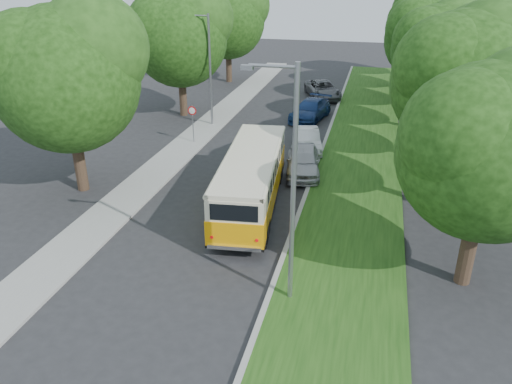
% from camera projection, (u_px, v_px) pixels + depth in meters
% --- Properties ---
extents(ground, '(120.00, 120.00, 0.00)m').
position_uv_depth(ground, '(196.00, 247.00, 20.21)').
color(ground, '#262628').
rests_on(ground, ground).
extents(curb, '(0.20, 70.00, 0.15)m').
position_uv_depth(curb, '(303.00, 202.00, 23.81)').
color(curb, gray).
rests_on(curb, ground).
extents(grass_verge, '(4.50, 70.00, 0.13)m').
position_uv_depth(grass_verge, '(353.00, 208.00, 23.31)').
color(grass_verge, '#1C4311').
rests_on(grass_verge, ground).
extents(sidewalk, '(2.20, 70.00, 0.12)m').
position_uv_depth(sidewalk, '(141.00, 185.00, 25.63)').
color(sidewalk, gray).
rests_on(sidewalk, ground).
extents(treeline, '(24.27, 41.91, 9.46)m').
position_uv_depth(treeline, '(330.00, 38.00, 32.92)').
color(treeline, '#332319').
rests_on(treeline, ground).
extents(lamppost_near, '(1.71, 0.16, 8.00)m').
position_uv_depth(lamppost_near, '(291.00, 182.00, 15.27)').
color(lamppost_near, gray).
rests_on(lamppost_near, ground).
extents(lamppost_far, '(1.71, 0.16, 7.50)m').
position_uv_depth(lamppost_far, '(209.00, 66.00, 33.61)').
color(lamppost_far, gray).
rests_on(lamppost_far, ground).
extents(warning_sign, '(0.56, 0.10, 2.50)m').
position_uv_depth(warning_sign, '(192.00, 117.00, 31.02)').
color(warning_sign, gray).
rests_on(warning_sign, ground).
extents(vintage_bus, '(3.32, 9.41, 2.74)m').
position_uv_depth(vintage_bus, '(251.00, 182.00, 22.81)').
color(vintage_bus, '#FFA608').
rests_on(vintage_bus, ground).
extents(car_silver, '(2.40, 4.59, 1.49)m').
position_uv_depth(car_silver, '(303.00, 161.00, 26.93)').
color(car_silver, '#B2B3B7').
rests_on(car_silver, ground).
extents(car_white, '(2.36, 4.20, 1.31)m').
position_uv_depth(car_white, '(307.00, 140.00, 30.41)').
color(car_white, silver).
rests_on(car_white, ground).
extents(car_blue, '(2.95, 5.21, 1.42)m').
position_uv_depth(car_blue, '(310.00, 110.00, 36.34)').
color(car_blue, navy).
rests_on(car_blue, ground).
extents(car_grey, '(3.92, 5.54, 1.40)m').
position_uv_depth(car_grey, '(323.00, 89.00, 42.26)').
color(car_grey, '#505257').
rests_on(car_grey, ground).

